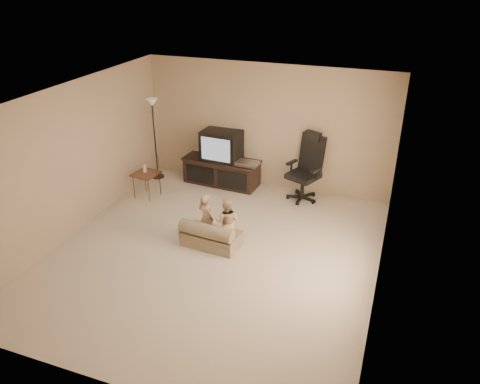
% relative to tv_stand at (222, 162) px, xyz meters
% --- Properties ---
extents(floor, '(5.50, 5.50, 0.00)m').
position_rel_tv_stand_xyz_m(floor, '(0.87, -2.49, -0.48)').
color(floor, beige).
rests_on(floor, ground).
extents(room_shell, '(5.50, 5.50, 5.50)m').
position_rel_tv_stand_xyz_m(room_shell, '(0.87, -2.49, 1.04)').
color(room_shell, white).
rests_on(room_shell, floor).
extents(tv_stand, '(1.63, 0.69, 1.15)m').
position_rel_tv_stand_xyz_m(tv_stand, '(0.00, 0.00, 0.00)').
color(tv_stand, black).
rests_on(tv_stand, floor).
extents(office_chair, '(0.80, 0.81, 1.33)m').
position_rel_tv_stand_xyz_m(office_chair, '(1.77, -0.06, 0.00)').
color(office_chair, black).
rests_on(office_chair, floor).
extents(side_table, '(0.50, 0.50, 0.68)m').
position_rel_tv_stand_xyz_m(side_table, '(-1.16, -1.06, 0.01)').
color(side_table, brown).
rests_on(side_table, floor).
extents(floor_lamp, '(0.27, 0.27, 1.72)m').
position_rel_tv_stand_xyz_m(floor_lamp, '(-1.43, -0.17, 0.78)').
color(floor_lamp, black).
rests_on(floor_lamp, floor).
extents(child_sofa, '(0.97, 0.60, 0.46)m').
position_rel_tv_stand_xyz_m(child_sofa, '(0.72, -2.29, -0.29)').
color(child_sofa, '#9A8C68').
rests_on(child_sofa, floor).
extents(toddler_left, '(0.37, 0.32, 0.85)m').
position_rel_tv_stand_xyz_m(toddler_left, '(0.59, -2.14, -0.05)').
color(toddler_left, tan).
rests_on(toddler_left, floor).
extents(toddler_right, '(0.45, 0.29, 0.86)m').
position_rel_tv_stand_xyz_m(toddler_right, '(0.97, -2.17, -0.04)').
color(toddler_right, tan).
rests_on(toddler_right, floor).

